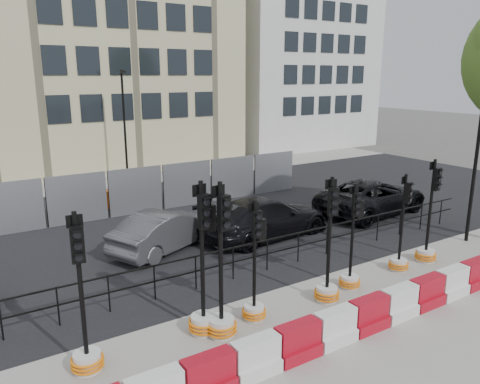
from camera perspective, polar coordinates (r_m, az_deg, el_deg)
ground at (r=13.50m, az=6.33°, el=-11.23°), size 120.00×120.00×0.00m
sidewalk_near at (r=11.59m, az=16.00°, el=-16.22°), size 40.00×6.00×0.02m
road at (r=19.06m, az=-6.93°, el=-3.53°), size 40.00×14.00×0.03m
sidewalk_far at (r=27.21m, az=-15.19°, el=1.42°), size 40.00×4.00×0.02m
building_cream at (r=33.06m, az=-16.08°, el=19.23°), size 15.00×10.06×18.00m
building_white at (r=40.06m, az=6.02°, el=17.26°), size 12.00×9.06×16.00m
kerb_railing at (r=14.10m, az=3.34°, el=-6.99°), size 18.00×0.04×1.00m
heras_fencing at (r=21.09m, az=-11.39°, el=0.00°), size 14.33×1.72×2.00m
lamp_post_far at (r=25.90m, az=-13.89°, el=8.10°), size 0.12×0.56×6.00m
lamp_post_near at (r=17.84m, az=26.98°, el=4.41°), size 0.12×0.56×6.00m
barrier_row at (r=11.53m, az=15.37°, el=-14.31°), size 13.60×0.50×0.80m
traffic_signal_a at (r=10.10m, az=-18.31°, el=-16.81°), size 0.66×0.66×3.33m
traffic_signal_b at (r=10.83m, az=-4.42°, el=-12.85°), size 0.71×0.71×3.58m
traffic_signal_c at (r=10.75m, az=-2.25°, el=-13.72°), size 0.71×0.71×3.59m
traffic_signal_d at (r=11.42m, az=1.81°, el=-12.12°), size 0.59×0.59×3.00m
traffic_signal_e at (r=12.48m, az=10.64°, el=-10.12°), size 0.66×0.66×3.34m
traffic_signal_f at (r=13.33m, az=13.39°, el=-8.55°), size 0.59×0.59×2.97m
traffic_signal_g at (r=14.91m, az=18.92°, el=-6.86°), size 0.59×0.59×2.99m
traffic_signal_h at (r=15.88m, az=21.87°, el=-5.60°), size 0.65×0.65×3.29m
car_b at (r=15.96m, az=-9.09°, el=-4.62°), size 4.55×5.21×1.36m
car_c at (r=16.94m, az=3.12°, el=-3.13°), size 2.93×5.46×1.48m
car_d at (r=20.56m, az=15.83°, el=-0.56°), size 3.54×5.82×1.48m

